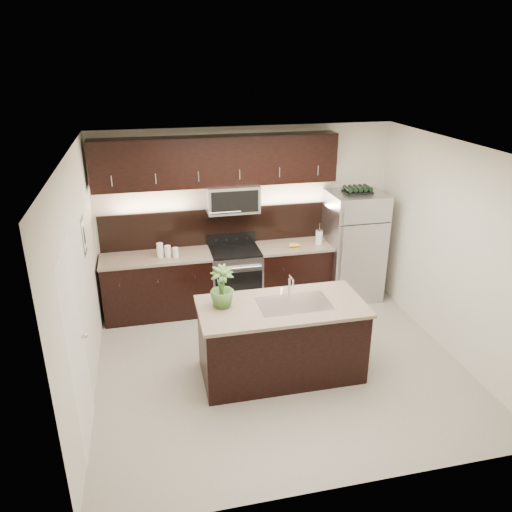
{
  "coord_description": "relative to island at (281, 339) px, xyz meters",
  "views": [
    {
      "loc": [
        -1.47,
        -5.15,
        3.67
      ],
      "look_at": [
        -0.18,
        0.55,
        1.28
      ],
      "focal_mm": 35.0,
      "sensor_mm": 36.0,
      "label": 1
    }
  ],
  "objects": [
    {
      "name": "refrigerator",
      "position": [
        1.66,
        1.8,
        0.39
      ],
      "size": [
        0.83,
        0.75,
        1.72
      ],
      "primitive_type": "cube",
      "color": "#B2B2B7",
      "rests_on": "ground"
    },
    {
      "name": "french_press",
      "position": [
        1.09,
        1.81,
        0.59
      ],
      "size": [
        0.11,
        0.11,
        0.32
      ],
      "rotation": [
        0.0,
        0.0,
        -0.16
      ],
      "color": "silver",
      "rests_on": "counter_run"
    },
    {
      "name": "room_walls",
      "position": [
        -0.08,
        0.14,
        1.22
      ],
      "size": [
        4.52,
        4.02,
        2.71
      ],
      "color": "beige",
      "rests_on": "ground"
    },
    {
      "name": "counter_run",
      "position": [
        -0.42,
        1.86,
        -0.0
      ],
      "size": [
        3.51,
        0.65,
        0.94
      ],
      "color": "black",
      "rests_on": "ground"
    },
    {
      "name": "wine_rack",
      "position": [
        1.66,
        1.8,
        1.29
      ],
      "size": [
        0.42,
        0.26,
        0.1
      ],
      "color": "black",
      "rests_on": "refrigerator"
    },
    {
      "name": "canisters",
      "position": [
        -1.23,
        1.79,
        0.56
      ],
      "size": [
        0.3,
        0.16,
        0.21
      ],
      "rotation": [
        0.0,
        0.0,
        -0.31
      ],
      "color": "silver",
      "rests_on": "counter_run"
    },
    {
      "name": "ground",
      "position": [
        0.03,
        0.17,
        -0.47
      ],
      "size": [
        4.5,
        4.5,
        0.0
      ],
      "primitive_type": "plane",
      "color": "gray",
      "rests_on": "ground"
    },
    {
      "name": "island",
      "position": [
        0.0,
        0.0,
        0.0
      ],
      "size": [
        1.96,
        0.96,
        0.94
      ],
      "color": "black",
      "rests_on": "ground"
    },
    {
      "name": "upper_fixtures",
      "position": [
        -0.39,
        2.01,
        1.67
      ],
      "size": [
        3.49,
        0.4,
        1.66
      ],
      "color": "black",
      "rests_on": "counter_run"
    },
    {
      "name": "sink_faucet",
      "position": [
        0.15,
        0.01,
        0.48
      ],
      "size": [
        0.84,
        0.5,
        0.28
      ],
      "color": "silver",
      "rests_on": "island"
    },
    {
      "name": "bananas",
      "position": [
        0.64,
        1.78,
        0.5
      ],
      "size": [
        0.19,
        0.15,
        0.06
      ],
      "primitive_type": "ellipsoid",
      "rotation": [
        0.0,
        0.0,
        -0.03
      ],
      "color": "gold",
      "rests_on": "counter_run"
    },
    {
      "name": "plant",
      "position": [
        -0.68,
        0.12,
        0.72
      ],
      "size": [
        0.3,
        0.3,
        0.5
      ],
      "primitive_type": "imported",
      "rotation": [
        0.0,
        0.0,
        0.07
      ],
      "color": "#3B6227",
      "rests_on": "island"
    }
  ]
}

